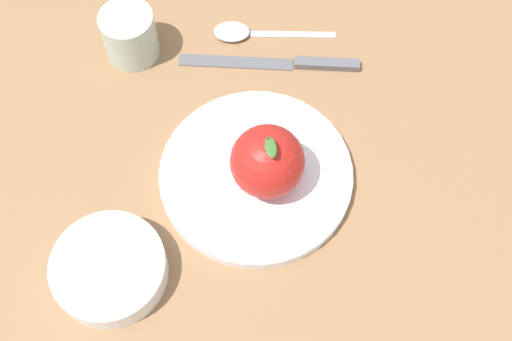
{
  "coord_description": "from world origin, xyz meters",
  "views": [
    {
      "loc": [
        0.35,
        -0.11,
        0.69
      ],
      "look_at": [
        0.01,
        -0.02,
        0.02
      ],
      "focal_mm": 45.97,
      "sensor_mm": 36.0,
      "label": 1
    }
  ],
  "objects": [
    {
      "name": "dinner_plate",
      "position": [
        0.01,
        -0.02,
        0.01
      ],
      "size": [
        0.23,
        0.23,
        0.02
      ],
      "color": "white",
      "rests_on": "ground_plane"
    },
    {
      "name": "apple",
      "position": [
        0.03,
        -0.01,
        0.06
      ],
      "size": [
        0.08,
        0.08,
        0.09
      ],
      "color": "#B21E19",
      "rests_on": "dinner_plate"
    },
    {
      "name": "spoon",
      "position": [
        -0.2,
        0.02,
        0.01
      ],
      "size": [
        0.07,
        0.16,
        0.01
      ],
      "color": "silver",
      "rests_on": "ground_plane"
    },
    {
      "name": "side_bowl",
      "position": [
        0.09,
        -0.2,
        0.02
      ],
      "size": [
        0.12,
        0.12,
        0.03
      ],
      "color": "white",
      "rests_on": "ground_plane"
    },
    {
      "name": "ground_plane",
      "position": [
        0.0,
        0.0,
        0.0
      ],
      "size": [
        2.4,
        2.4,
        0.0
      ],
      "primitive_type": "plane",
      "color": "olive"
    },
    {
      "name": "cup",
      "position": [
        -0.21,
        -0.12,
        0.04
      ],
      "size": [
        0.07,
        0.07,
        0.07
      ],
      "color": "#B2C6B2",
      "rests_on": "ground_plane"
    },
    {
      "name": "knife",
      "position": [
        -0.13,
        0.06,
        0.0
      ],
      "size": [
        0.09,
        0.23,
        0.01
      ],
      "color": "#59595E",
      "rests_on": "ground_plane"
    }
  ]
}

